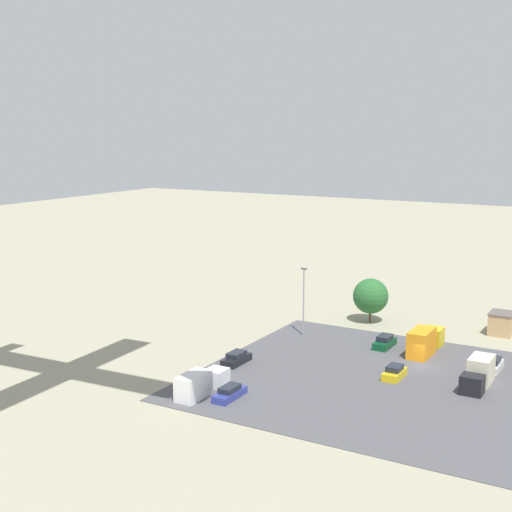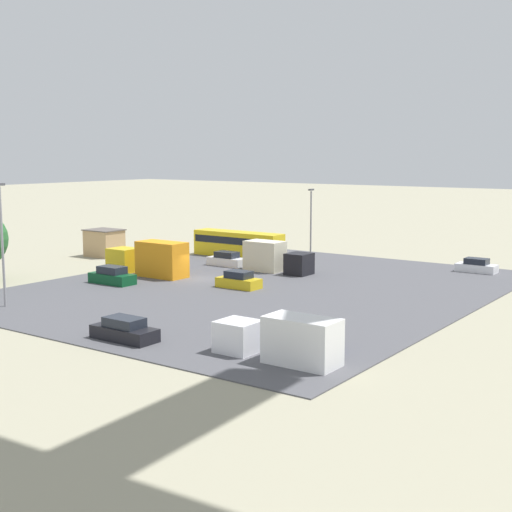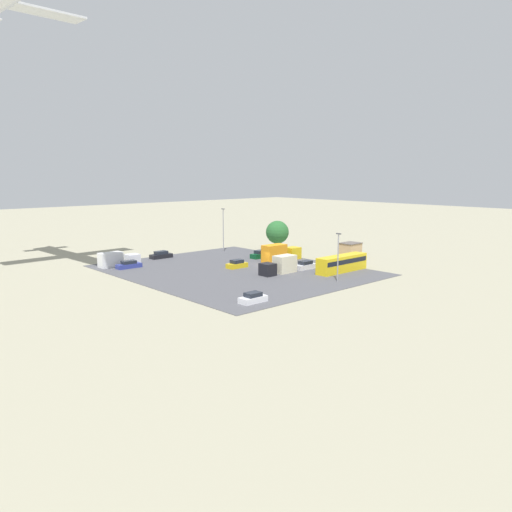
{
  "view_description": "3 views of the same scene",
  "coord_description": "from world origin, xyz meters",
  "px_view_note": "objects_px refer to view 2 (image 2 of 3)",
  "views": [
    {
      "loc": [
        -24.89,
        84.82,
        29.61
      ],
      "look_at": [
        10.44,
        23.59,
        16.91
      ],
      "focal_mm": 50.0,
      "sensor_mm": 36.0,
      "label": 1
    },
    {
      "loc": [
        53.14,
        44.53,
        12.35
      ],
      "look_at": [
        5.47,
        10.65,
        3.9
      ],
      "focal_mm": 50.0,
      "sensor_mm": 36.0,
      "label": 2
    },
    {
      "loc": [
        -70.45,
        66.13,
        18.0
      ],
      "look_at": [
        -5.14,
        6.91,
        3.3
      ],
      "focal_mm": 35.0,
      "sensor_mm": 36.0,
      "label": 3
    }
  ],
  "objects_px": {
    "parked_car_5": "(227,260)",
    "parked_truck_2": "(283,340)",
    "parked_car_3": "(112,276)",
    "parked_truck_0": "(151,260)",
    "shed_building": "(104,243)",
    "bus": "(238,243)",
    "parked_car_1": "(124,330)",
    "parked_car_2": "(476,266)",
    "parked_truck_1": "(274,258)",
    "parked_car_4": "(304,337)",
    "parked_car_0": "(239,281)"
  },
  "relations": [
    {
      "from": "bus",
      "to": "parked_car_5",
      "type": "bearing_deg",
      "value": 26.17
    },
    {
      "from": "bus",
      "to": "parked_truck_0",
      "type": "height_order",
      "value": "parked_truck_0"
    },
    {
      "from": "parked_car_0",
      "to": "parked_truck_2",
      "type": "distance_m",
      "value": 23.55
    },
    {
      "from": "parked_car_5",
      "to": "parked_truck_2",
      "type": "bearing_deg",
      "value": -137.0
    },
    {
      "from": "parked_car_0",
      "to": "parked_car_1",
      "type": "distance_m",
      "value": 19.87
    },
    {
      "from": "parked_car_0",
      "to": "bus",
      "type": "bearing_deg",
      "value": -143.11
    },
    {
      "from": "parked_car_4",
      "to": "parked_truck_0",
      "type": "height_order",
      "value": "parked_truck_0"
    },
    {
      "from": "parked_car_4",
      "to": "parked_truck_2",
      "type": "height_order",
      "value": "parked_truck_2"
    },
    {
      "from": "parked_car_3",
      "to": "parked_truck_2",
      "type": "xyz_separation_m",
      "value": [
        11.89,
        27.23,
        0.59
      ]
    },
    {
      "from": "parked_car_3",
      "to": "parked_truck_0",
      "type": "xyz_separation_m",
      "value": [
        -5.49,
        -0.18,
        0.93
      ]
    },
    {
      "from": "shed_building",
      "to": "parked_car_4",
      "type": "relative_size",
      "value": 0.88
    },
    {
      "from": "parked_car_0",
      "to": "parked_truck_2",
      "type": "relative_size",
      "value": 0.5
    },
    {
      "from": "shed_building",
      "to": "parked_car_3",
      "type": "relative_size",
      "value": 0.91
    },
    {
      "from": "shed_building",
      "to": "parked_truck_2",
      "type": "height_order",
      "value": "shed_building"
    },
    {
      "from": "parked_car_2",
      "to": "parked_truck_1",
      "type": "xyz_separation_m",
      "value": [
        12.03,
        -17.31,
        0.83
      ]
    },
    {
      "from": "parked_car_1",
      "to": "parked_car_4",
      "type": "distance_m",
      "value": 11.91
    },
    {
      "from": "bus",
      "to": "parked_truck_0",
      "type": "xyz_separation_m",
      "value": [
        15.59,
        0.6,
        -0.0
      ]
    },
    {
      "from": "parked_car_5",
      "to": "parked_truck_0",
      "type": "distance_m",
      "value": 9.75
    },
    {
      "from": "parked_car_4",
      "to": "parked_truck_2",
      "type": "relative_size",
      "value": 0.59
    },
    {
      "from": "shed_building",
      "to": "parked_car_5",
      "type": "xyz_separation_m",
      "value": [
        -2.36,
        16.89,
        -0.91
      ]
    },
    {
      "from": "bus",
      "to": "parked_truck_2",
      "type": "bearing_deg",
      "value": 40.35
    },
    {
      "from": "shed_building",
      "to": "parked_car_1",
      "type": "xyz_separation_m",
      "value": [
        26.51,
        30.65,
        -0.92
      ]
    },
    {
      "from": "bus",
      "to": "parked_truck_2",
      "type": "relative_size",
      "value": 1.45
    },
    {
      "from": "bus",
      "to": "parked_car_4",
      "type": "bearing_deg",
      "value": 42.83
    },
    {
      "from": "parked_car_5",
      "to": "parked_truck_2",
      "type": "relative_size",
      "value": 0.55
    },
    {
      "from": "bus",
      "to": "parked_car_0",
      "type": "distance_m",
      "value": 19.81
    },
    {
      "from": "parked_truck_0",
      "to": "shed_building",
      "type": "bearing_deg",
      "value": 64.03
    },
    {
      "from": "shed_building",
      "to": "parked_car_1",
      "type": "height_order",
      "value": "shed_building"
    },
    {
      "from": "parked_car_3",
      "to": "parked_car_1",
      "type": "bearing_deg",
      "value": 48.89
    },
    {
      "from": "bus",
      "to": "parked_car_0",
      "type": "relative_size",
      "value": 2.87
    },
    {
      "from": "parked_car_2",
      "to": "parked_truck_0",
      "type": "height_order",
      "value": "parked_truck_0"
    },
    {
      "from": "parked_car_2",
      "to": "parked_car_0",
      "type": "bearing_deg",
      "value": 144.93
    },
    {
      "from": "parked_car_2",
      "to": "parked_car_3",
      "type": "distance_m",
      "value": 37.26
    },
    {
      "from": "parked_car_4",
      "to": "shed_building",
      "type": "bearing_deg",
      "value": -116.94
    },
    {
      "from": "parked_truck_1",
      "to": "shed_building",
      "type": "bearing_deg",
      "value": -84.99
    },
    {
      "from": "parked_car_1",
      "to": "parked_truck_1",
      "type": "xyz_separation_m",
      "value": [
        -28.56,
        -7.26,
        0.8
      ]
    },
    {
      "from": "bus",
      "to": "parked_truck_1",
      "type": "height_order",
      "value": "parked_truck_1"
    },
    {
      "from": "parked_truck_2",
      "to": "parked_car_5",
      "type": "bearing_deg",
      "value": 43.0
    },
    {
      "from": "bus",
      "to": "parked_car_1",
      "type": "height_order",
      "value": "bus"
    },
    {
      "from": "parked_car_4",
      "to": "parked_car_1",
      "type": "bearing_deg",
      "value": -62.08
    },
    {
      "from": "bus",
      "to": "shed_building",
      "type": "bearing_deg",
      "value": -58.29
    },
    {
      "from": "shed_building",
      "to": "parked_car_5",
      "type": "distance_m",
      "value": 17.08
    },
    {
      "from": "shed_building",
      "to": "bus",
      "type": "bearing_deg",
      "value": 121.71
    },
    {
      "from": "parked_truck_1",
      "to": "parked_truck_2",
      "type": "height_order",
      "value": "parked_truck_1"
    },
    {
      "from": "shed_building",
      "to": "parked_car_1",
      "type": "relative_size",
      "value": 0.9
    },
    {
      "from": "parked_car_0",
      "to": "parked_truck_1",
      "type": "distance_m",
      "value": 9.64
    },
    {
      "from": "parked_car_5",
      "to": "parked_truck_1",
      "type": "bearing_deg",
      "value": -92.67
    },
    {
      "from": "parked_car_4",
      "to": "bus",
      "type": "bearing_deg",
      "value": -137.17
    },
    {
      "from": "parked_car_2",
      "to": "parked_car_5",
      "type": "height_order",
      "value": "parked_car_5"
    },
    {
      "from": "parked_car_3",
      "to": "shed_building",
      "type": "bearing_deg",
      "value": -130.57
    }
  ]
}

